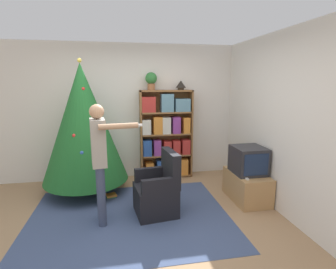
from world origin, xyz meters
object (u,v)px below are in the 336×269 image
at_px(television, 248,160).
at_px(table_lamp, 181,85).
at_px(armchair, 158,192).
at_px(christmas_tree, 83,123).
at_px(potted_plant, 151,80).
at_px(bookshelf, 166,135).
at_px(standing_person, 100,155).

bearing_deg(television, table_lamp, 122.20).
distance_m(television, armchair, 1.52).
height_order(christmas_tree, potted_plant, christmas_tree).
bearing_deg(potted_plant, table_lamp, -0.00).
relative_size(bookshelf, christmas_tree, 0.77).
distance_m(potted_plant, table_lamp, 0.58).
bearing_deg(christmas_tree, armchair, -42.21).
relative_size(television, armchair, 0.54).
bearing_deg(table_lamp, potted_plant, 180.00).
xyz_separation_m(standing_person, table_lamp, (1.45, 1.58, 0.88)).
bearing_deg(table_lamp, armchair, -114.42).
xyz_separation_m(television, standing_person, (-2.26, -0.30, 0.29)).
bearing_deg(potted_plant, television, -42.97).
relative_size(christmas_tree, potted_plant, 6.86).
height_order(armchair, potted_plant, potted_plant).
height_order(bookshelf, standing_person, bookshelf).
xyz_separation_m(bookshelf, potted_plant, (-0.28, 0.01, 1.06)).
xyz_separation_m(bookshelf, christmas_tree, (-1.49, -0.45, 0.34)).
bearing_deg(christmas_tree, potted_plant, 20.85).
distance_m(television, table_lamp, 1.91).
distance_m(standing_person, table_lamp, 2.32).
height_order(bookshelf, christmas_tree, christmas_tree).
distance_m(bookshelf, armchair, 1.60).
relative_size(television, table_lamp, 2.50).
height_order(christmas_tree, standing_person, christmas_tree).
bearing_deg(christmas_tree, television, -17.72).
distance_m(bookshelf, christmas_tree, 1.59).
bearing_deg(television, potted_plant, 137.03).
bearing_deg(bookshelf, christmas_tree, -163.06).
relative_size(armchair, table_lamp, 4.60).
height_order(armchair, standing_person, standing_person).
bearing_deg(television, christmas_tree, 162.28).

